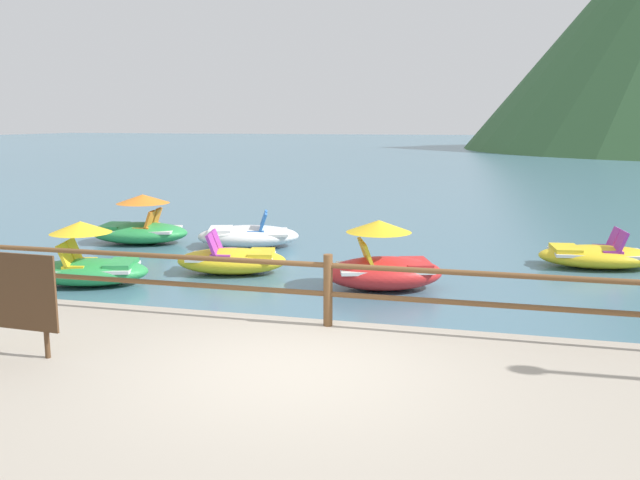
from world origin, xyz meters
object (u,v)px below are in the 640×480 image
object	(u,v)px
pedal_boat_2	(597,256)
pedal_boat_4	(140,227)
pedal_boat_6	(232,260)
pedal_boat_0	(248,236)
sign_board	(13,293)
pedal_boat_5	(88,264)
pedal_boat_1	(384,265)

from	to	relation	value
pedal_boat_2	pedal_boat_4	size ratio (longest dim) A/B	0.97
pedal_boat_4	pedal_boat_6	bearing A→B (deg)	-36.19
pedal_boat_0	pedal_boat_4	distance (m)	2.81
pedal_boat_4	sign_board	bearing A→B (deg)	-68.87
pedal_boat_2	pedal_boat_5	bearing A→B (deg)	-156.94
sign_board	pedal_boat_2	xyz separation A→B (m)	(7.35, 8.62, -0.88)
pedal_boat_5	pedal_boat_6	xyz separation A→B (m)	(2.25, 1.57, -0.12)
pedal_boat_0	pedal_boat_6	bearing A→B (deg)	-75.50
pedal_boat_4	pedal_boat_6	xyz separation A→B (m)	(3.52, -2.58, -0.14)
pedal_boat_0	pedal_boat_6	size ratio (longest dim) A/B	1.15
sign_board	pedal_boat_4	world-z (taller)	sign_board
sign_board	pedal_boat_1	distance (m)	6.60
sign_board	pedal_boat_5	bearing A→B (deg)	114.64
sign_board	pedal_boat_6	distance (m)	6.23
pedal_boat_6	pedal_boat_2	bearing A→B (deg)	18.79
sign_board	pedal_boat_6	size ratio (longest dim) A/B	0.50
sign_board	pedal_boat_2	size ratio (longest dim) A/B	0.47
pedal_boat_2	pedal_boat_6	bearing A→B (deg)	-161.21
pedal_boat_1	pedal_boat_5	bearing A→B (deg)	-168.80
pedal_boat_1	pedal_boat_5	distance (m)	5.52
pedal_boat_2	pedal_boat_4	xyz separation A→B (m)	(-10.73, 0.13, 0.16)
sign_board	pedal_boat_1	size ratio (longest dim) A/B	0.49
pedal_boat_1	pedal_boat_4	size ratio (longest dim) A/B	0.93
sign_board	pedal_boat_5	size ratio (longest dim) A/B	0.49
pedal_boat_5	pedal_boat_1	bearing A→B (deg)	11.20
pedal_boat_1	pedal_boat_2	xyz separation A→B (m)	(4.04, 2.95, -0.19)
pedal_boat_2	pedal_boat_4	world-z (taller)	pedal_boat_4
pedal_boat_1	pedal_boat_4	xyz separation A→B (m)	(-6.69, 3.08, -0.02)
sign_board	pedal_boat_2	distance (m)	11.36
pedal_boat_4	pedal_boat_5	size ratio (longest dim) A/B	1.08
pedal_boat_6	sign_board	bearing A→B (deg)	-91.34
pedal_boat_0	sign_board	bearing A→B (deg)	-86.32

